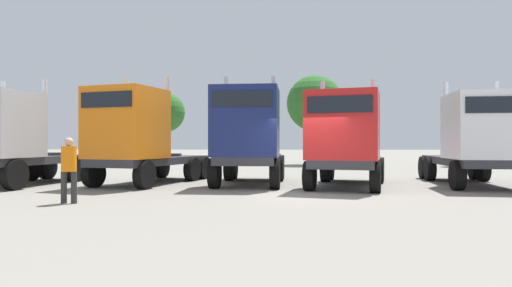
# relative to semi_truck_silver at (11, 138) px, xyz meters

# --- Properties ---
(ground) EXTENTS (200.00, 200.00, 0.00)m
(ground) POSITION_rel_semi_truck_silver_xyz_m (11.10, -2.03, -1.85)
(ground) COLOR gray
(semi_truck_silver) EXTENTS (3.36, 6.17, 4.13)m
(semi_truck_silver) POSITION_rel_semi_truck_silver_xyz_m (0.00, 0.00, 0.00)
(semi_truck_silver) COLOR #333338
(semi_truck_silver) RESTS_ON ground
(semi_truck_orange) EXTENTS (4.01, 6.48, 4.30)m
(semi_truck_orange) POSITION_rel_semi_truck_silver_xyz_m (4.62, 0.68, 0.08)
(semi_truck_orange) COLOR #333338
(semi_truck_orange) RESTS_ON ground
(semi_truck_navy) EXTENTS (2.76, 5.84, 4.31)m
(semi_truck_navy) POSITION_rel_semi_truck_silver_xyz_m (8.98, 0.76, 0.08)
(semi_truck_navy) COLOR #333338
(semi_truck_navy) RESTS_ON ground
(semi_truck_red) EXTENTS (3.89, 6.48, 4.04)m
(semi_truck_red) POSITION_rel_semi_truck_silver_xyz_m (12.60, 0.06, -0.04)
(semi_truck_red) COLOR #333338
(semi_truck_red) RESTS_ON ground
(semi_truck_white) EXTENTS (3.10, 6.60, 4.05)m
(semi_truck_white) POSITION_rel_semi_truck_silver_xyz_m (17.63, 0.80, -0.03)
(semi_truck_white) COLOR #333338
(semi_truck_white) RESTS_ON ground
(visitor_in_hivis) EXTENTS (0.45, 0.42, 1.81)m
(visitor_in_hivis) POSITION_rel_semi_truck_silver_xyz_m (4.47, -4.45, -0.80)
(visitor_in_hivis) COLOR #2F2F2F
(visitor_in_hivis) RESTS_ON ground
(oak_far_left) EXTENTS (3.24, 3.24, 5.78)m
(oak_far_left) POSITION_rel_semi_truck_silver_xyz_m (0.77, 19.25, 2.28)
(oak_far_left) COLOR #4C3823
(oak_far_left) RESTS_ON ground
(oak_far_centre) EXTENTS (4.26, 4.26, 6.84)m
(oak_far_centre) POSITION_rel_semi_truck_silver_xyz_m (12.77, 17.79, 2.84)
(oak_far_centre) COLOR #4C3823
(oak_far_centre) RESTS_ON ground
(oak_far_right) EXTENTS (3.01, 3.01, 5.33)m
(oak_far_right) POSITION_rel_semi_truck_silver_xyz_m (23.67, 16.18, 1.95)
(oak_far_right) COLOR #4C3823
(oak_far_right) RESTS_ON ground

